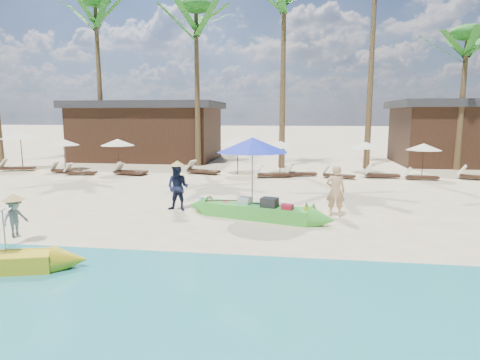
# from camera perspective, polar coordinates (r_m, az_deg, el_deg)

# --- Properties ---
(ground) EXTENTS (240.00, 240.00, 0.00)m
(ground) POSITION_cam_1_polar(r_m,az_deg,el_deg) (12.36, -6.65, -6.32)
(ground) COLOR beige
(ground) RESTS_ON ground
(wet_sand_strip) EXTENTS (240.00, 4.50, 0.01)m
(wet_sand_strip) POSITION_cam_1_polar(r_m,az_deg,el_deg) (7.91, -16.16, -15.73)
(wet_sand_strip) COLOR tan
(wet_sand_strip) RESTS_ON ground
(green_canoe) EXTENTS (5.53, 2.01, 0.72)m
(green_canoe) POSITION_cam_1_polar(r_m,az_deg,el_deg) (12.93, 2.33, -4.46)
(green_canoe) COLOR green
(green_canoe) RESTS_ON ground
(tourist) EXTENTS (0.66, 0.47, 1.69)m
(tourist) POSITION_cam_1_polar(r_m,az_deg,el_deg) (13.47, 13.43, -1.54)
(tourist) COLOR tan
(tourist) RESTS_ON ground
(vendor_green) EXTENTS (0.87, 0.72, 1.64)m
(vendor_green) POSITION_cam_1_polar(r_m,az_deg,el_deg) (14.07, -8.83, -1.05)
(vendor_green) COLOR #161D3D
(vendor_green) RESTS_ON ground
(vendor_yellow) EXTENTS (0.58, 0.76, 1.04)m
(vendor_yellow) POSITION_cam_1_polar(r_m,az_deg,el_deg) (11.81, -29.36, -4.70)
(vendor_yellow) COLOR gray
(vendor_yellow) RESTS_ON ground
(blue_umbrella) EXTENTS (2.39, 2.39, 2.58)m
(blue_umbrella) POSITION_cam_1_polar(r_m,az_deg,el_deg) (13.28, 1.78, 5.02)
(blue_umbrella) COLOR #99999E
(blue_umbrella) RESTS_ON ground
(resort_parasol_2) EXTENTS (2.28, 2.28, 2.35)m
(resort_parasol_2) POSITION_cam_1_polar(r_m,az_deg,el_deg) (28.08, -28.80, 5.64)
(resort_parasol_2) COLOR #382316
(resort_parasol_2) RESTS_ON ground
(lounger_2_left) EXTENTS (2.04, 1.14, 0.66)m
(lounger_2_left) POSITION_cam_1_polar(r_m,az_deg,el_deg) (27.60, -29.29, 1.60)
(lounger_2_left) COLOR #382316
(lounger_2_left) RESTS_ON ground
(resort_parasol_3) EXTENTS (1.83, 1.83, 1.89)m
(resort_parasol_3) POSITION_cam_1_polar(r_m,az_deg,el_deg) (26.36, -23.80, 4.93)
(resort_parasol_3) COLOR #382316
(resort_parasol_3) RESTS_ON ground
(lounger_3_left) EXTENTS (1.73, 0.64, 0.58)m
(lounger_3_left) POSITION_cam_1_polar(r_m,az_deg,el_deg) (25.25, -23.69, 1.34)
(lounger_3_left) COLOR #382316
(lounger_3_left) RESTS_ON ground
(lounger_3_right) EXTENTS (1.78, 0.74, 0.59)m
(lounger_3_right) POSITION_cam_1_polar(r_m,az_deg,el_deg) (24.13, -21.92, 1.13)
(lounger_3_right) COLOR #382316
(lounger_3_right) RESTS_ON ground
(resort_parasol_4) EXTENTS (1.91, 1.91, 1.97)m
(resort_parasol_4) POSITION_cam_1_polar(r_m,az_deg,el_deg) (24.04, -17.02, 5.15)
(resort_parasol_4) COLOR #382316
(resort_parasol_4) RESTS_ON ground
(lounger_4_left) EXTENTS (1.76, 0.81, 0.58)m
(lounger_4_left) POSITION_cam_1_polar(r_m,az_deg,el_deg) (23.14, -15.56, 1.13)
(lounger_4_left) COLOR #382316
(lounger_4_left) RESTS_ON ground
(lounger_4_right) EXTENTS (1.95, 0.83, 0.64)m
(lounger_4_right) POSITION_cam_1_polar(r_m,az_deg,el_deg) (23.34, -15.54, 1.26)
(lounger_4_right) COLOR #382316
(lounger_4_right) RESTS_ON ground
(resort_parasol_5) EXTENTS (1.99, 1.99, 2.05)m
(resort_parasol_5) POSITION_cam_1_polar(r_m,az_deg,el_deg) (22.51, -0.35, 5.49)
(resort_parasol_5) COLOR #382316
(resort_parasol_5) RESTS_ON ground
(lounger_5_left) EXTENTS (2.05, 1.15, 0.67)m
(lounger_5_left) POSITION_cam_1_polar(r_m,az_deg,el_deg) (22.89, -5.52, 1.42)
(lounger_5_left) COLOR #382316
(lounger_5_left) RESTS_ON ground
(resort_parasol_6) EXTENTS (1.81, 1.81, 1.87)m
(resort_parasol_6) POSITION_cam_1_polar(r_m,az_deg,el_deg) (22.80, 5.77, 5.08)
(resort_parasol_6) COLOR #382316
(resort_parasol_6) RESTS_ON ground
(lounger_6_left) EXTENTS (1.97, 0.98, 0.64)m
(lounger_6_left) POSITION_cam_1_polar(r_m,az_deg,el_deg) (21.54, 4.49, 0.93)
(lounger_6_left) COLOR #382316
(lounger_6_left) RESTS_ON ground
(lounger_6_right) EXTENTS (1.80, 1.00, 0.58)m
(lounger_6_right) POSITION_cam_1_polar(r_m,az_deg,el_deg) (22.17, 8.43, 1.04)
(lounger_6_right) COLOR #382316
(lounger_6_right) RESTS_ON ground
(resort_parasol_7) EXTENTS (1.77, 1.77, 1.83)m
(resort_parasol_7) POSITION_cam_1_polar(r_m,az_deg,el_deg) (23.63, 17.48, 4.75)
(resort_parasol_7) COLOR #382316
(resort_parasol_7) RESTS_ON ground
(lounger_7_left) EXTENTS (1.79, 0.99, 0.58)m
(lounger_7_left) POSITION_cam_1_polar(r_m,az_deg,el_deg) (21.86, 13.62, 0.76)
(lounger_7_left) COLOR #382316
(lounger_7_left) RESTS_ON ground
(lounger_7_right) EXTENTS (1.84, 0.62, 0.62)m
(lounger_7_right) POSITION_cam_1_polar(r_m,az_deg,el_deg) (22.57, 19.25, 0.80)
(lounger_7_right) COLOR #382316
(lounger_7_right) RESTS_ON ground
(resort_parasol_8) EXTENTS (1.79, 1.79, 1.84)m
(resort_parasol_8) POSITION_cam_1_polar(r_m,az_deg,el_deg) (23.21, 24.67, 4.31)
(resort_parasol_8) COLOR #382316
(resort_parasol_8) RESTS_ON ground
(lounger_8_left) EXTENTS (1.67, 0.62, 0.56)m
(lounger_8_left) POSITION_cam_1_polar(r_m,az_deg,el_deg) (22.69, 24.16, 0.50)
(lounger_8_left) COLOR #382316
(lounger_8_left) RESTS_ON ground
(lounger_9_left) EXTENTS (1.99, 1.17, 0.65)m
(lounger_9_left) POSITION_cam_1_polar(r_m,az_deg,el_deg) (24.03, 30.57, 0.53)
(lounger_9_left) COLOR #382316
(lounger_9_left) RESTS_ON ground
(palm_2) EXTENTS (2.08, 2.08, 11.33)m
(palm_2) POSITION_cam_1_polar(r_m,az_deg,el_deg) (30.40, -19.76, 19.82)
(palm_2) COLOR brown
(palm_2) RESTS_ON ground
(palm_3) EXTENTS (2.08, 2.08, 10.52)m
(palm_3) POSITION_cam_1_polar(r_m,az_deg,el_deg) (27.10, -6.25, 20.36)
(palm_3) COLOR brown
(palm_3) RESTS_ON ground
(palm_4) EXTENTS (2.08, 2.08, 11.70)m
(palm_4) POSITION_cam_1_polar(r_m,az_deg,el_deg) (26.28, 6.28, 22.67)
(palm_4) COLOR brown
(palm_4) RESTS_ON ground
(palm_6) EXTENTS (2.08, 2.08, 8.51)m
(palm_6) POSITION_cam_1_polar(r_m,az_deg,el_deg) (28.07, 29.51, 15.72)
(palm_6) COLOR brown
(palm_6) RESTS_ON ground
(pavilion_west) EXTENTS (10.80, 6.60, 4.30)m
(pavilion_west) POSITION_cam_1_polar(r_m,az_deg,el_deg) (31.07, -12.95, 6.90)
(pavilion_west) COLOR #382316
(pavilion_west) RESTS_ON ground
(pavilion_east) EXTENTS (8.80, 6.60, 4.30)m
(pavilion_east) POSITION_cam_1_polar(r_m,az_deg,el_deg) (31.03, 28.81, 6.01)
(pavilion_east) COLOR #382316
(pavilion_east) RESTS_ON ground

